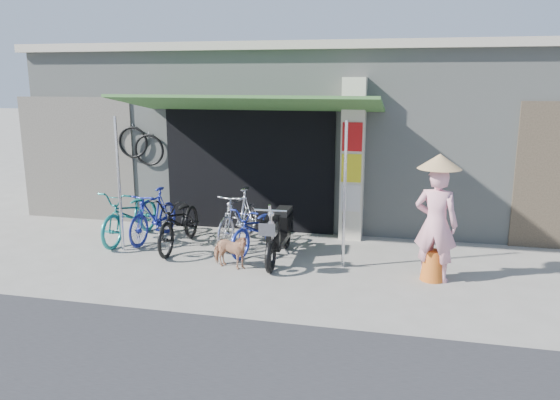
% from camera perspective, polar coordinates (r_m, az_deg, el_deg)
% --- Properties ---
extents(ground, '(80.00, 80.00, 0.00)m').
position_cam_1_polar(ground, '(8.39, -0.22, -8.22)').
color(ground, gray).
rests_on(ground, ground).
extents(bicycle_shop, '(12.30, 5.30, 3.66)m').
position_cam_1_polar(bicycle_shop, '(12.90, 5.02, 7.47)').
color(bicycle_shop, gray).
rests_on(bicycle_shop, ground).
extents(shop_pillar, '(0.42, 0.44, 3.00)m').
position_cam_1_polar(shop_pillar, '(10.23, 7.61, 4.16)').
color(shop_pillar, beige).
rests_on(shop_pillar, ground).
extents(awning, '(4.60, 1.88, 2.72)m').
position_cam_1_polar(awning, '(9.65, -3.28, 9.82)').
color(awning, '#34622C').
rests_on(awning, ground).
extents(neighbour_left, '(2.60, 0.06, 2.60)m').
position_cam_1_polar(neighbour_left, '(12.39, -20.42, 4.03)').
color(neighbour_left, '#6B665B').
rests_on(neighbour_left, ground).
extents(bike_teal, '(0.76, 1.92, 0.99)m').
position_cam_1_polar(bike_teal, '(10.57, -15.29, -1.45)').
color(bike_teal, '#1B7C76').
rests_on(bike_teal, ground).
extents(bike_blue, '(0.63, 1.65, 0.97)m').
position_cam_1_polar(bike_blue, '(10.44, -13.09, -1.56)').
color(bike_blue, navy).
rests_on(bike_blue, ground).
extents(bike_black, '(0.72, 1.88, 0.97)m').
position_cam_1_polar(bike_black, '(9.89, -10.44, -2.22)').
color(bike_black, black).
rests_on(bike_black, ground).
extents(bike_silver, '(0.71, 1.72, 1.00)m').
position_cam_1_polar(bike_silver, '(10.01, -4.34, -1.76)').
color(bike_silver, silver).
rests_on(bike_silver, ground).
extents(bike_navy, '(0.99, 1.68, 0.83)m').
position_cam_1_polar(bike_navy, '(9.53, -2.33, -3.01)').
color(bike_navy, '#22319D').
rests_on(bike_navy, ground).
extents(street_dog, '(0.74, 0.46, 0.58)m').
position_cam_1_polar(street_dog, '(8.78, -5.28, -5.32)').
color(street_dog, tan).
rests_on(street_dog, ground).
extents(moped, '(0.51, 1.80, 1.02)m').
position_cam_1_polar(moped, '(9.12, -0.06, -3.42)').
color(moped, black).
rests_on(moped, ground).
extents(nun, '(0.71, 0.64, 1.92)m').
position_cam_1_polar(nun, '(8.39, 16.00, -1.99)').
color(nun, pink).
rests_on(nun, ground).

